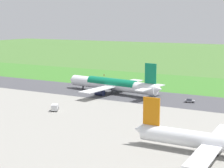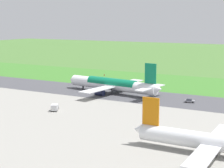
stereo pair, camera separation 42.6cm
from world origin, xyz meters
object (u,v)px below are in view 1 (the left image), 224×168
Objects in this scene: airliner_parked_near at (216,142)px; traffic_cone_orange at (92,80)px; no_stopping_sign at (104,76)px; service_car_ops at (190,101)px; service_truck_baggage at (55,107)px; airliner_main at (113,84)px.

airliner_parked_near is 84.87× the size of traffic_cone_orange.
traffic_cone_orange is (4.13, 6.62, -1.39)m from no_stopping_sign.
airliner_parked_near is 16.58× the size of no_stopping_sign.
service_truck_baggage is at bearing 43.49° from service_car_ops.
airliner_main is 98.36× the size of traffic_cone_orange.
airliner_main is at bearing -43.75° from airliner_parked_near.
service_truck_baggage reaches higher than traffic_cone_orange.
service_truck_baggage is 75.74m from traffic_cone_orange.
airliner_parked_near is at bearing 135.94° from traffic_cone_orange.
airliner_main is at bearing -3.42° from service_car_ops.
airliner_main is 19.21× the size of no_stopping_sign.
no_stopping_sign is (22.81, -77.39, 0.26)m from service_truck_baggage.
airliner_main reaches higher than service_truck_baggage.
service_car_ops is 74.61m from no_stopping_sign.
traffic_cone_orange is at bearing 58.03° from no_stopping_sign.
traffic_cone_orange is (68.17, -31.66, -0.57)m from service_car_ops.
no_stopping_sign is (25.54, -35.98, -2.69)m from airliner_main.
airliner_parked_near reaches higher than traffic_cone_orange.
no_stopping_sign reaches higher than service_truck_baggage.
airliner_parked_near is at bearing 136.25° from airliner_main.
no_stopping_sign is 7.93m from traffic_cone_orange.
traffic_cone_orange is at bearing -44.06° from airliner_parked_near.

